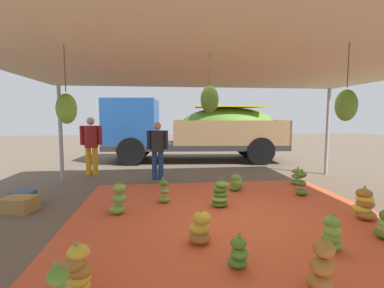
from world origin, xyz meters
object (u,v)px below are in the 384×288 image
(banana_bunch_11, at_px, (297,177))
(crate_1, at_px, (24,198))
(banana_bunch_1, at_px, (119,200))
(banana_bunch_10, at_px, (364,205))
(cargo_truck_main, at_px, (192,128))
(banana_bunch_0, at_px, (322,268))
(worker_0, at_px, (158,146))
(banana_bunch_13, at_px, (236,183))
(worker_1, at_px, (91,142))
(crate_0, at_px, (19,204))
(banana_bunch_7, at_px, (77,272))
(banana_bunch_9, at_px, (220,195))
(banana_bunch_5, at_px, (238,254))
(banana_bunch_4, at_px, (164,192))
(banana_bunch_3, at_px, (332,235))
(banana_bunch_8, at_px, (301,184))
(banana_bunch_2, at_px, (200,229))

(banana_bunch_11, height_order, crate_1, banana_bunch_11)
(banana_bunch_1, xyz_separation_m, banana_bunch_10, (4.15, -0.76, -0.01))
(banana_bunch_11, xyz_separation_m, cargo_truck_main, (-2.21, 4.29, 1.10))
(banana_bunch_0, relative_size, worker_0, 0.36)
(banana_bunch_13, relative_size, worker_1, 0.25)
(banana_bunch_0, xyz_separation_m, crate_0, (-4.14, 2.92, -0.12))
(banana_bunch_7, distance_m, banana_bunch_9, 3.17)
(banana_bunch_13, bearing_deg, banana_bunch_5, -105.19)
(banana_bunch_4, relative_size, crate_1, 1.40)
(cargo_truck_main, xyz_separation_m, crate_1, (-3.99, -5.25, -1.15))
(banana_bunch_0, distance_m, banana_bunch_3, 0.99)
(banana_bunch_13, distance_m, crate_1, 4.47)
(banana_bunch_5, distance_m, banana_bunch_11, 4.60)
(banana_bunch_5, bearing_deg, worker_0, 100.88)
(banana_bunch_13, relative_size, worker_0, 0.27)
(banana_bunch_10, relative_size, crate_1, 1.52)
(banana_bunch_7, xyz_separation_m, banana_bunch_8, (3.90, 3.06, 0.01))
(cargo_truck_main, relative_size, worker_1, 4.07)
(banana_bunch_7, bearing_deg, banana_bunch_8, 38.11)
(banana_bunch_3, xyz_separation_m, banana_bunch_7, (-2.99, -0.55, 0.02))
(banana_bunch_8, relative_size, banana_bunch_13, 1.34)
(banana_bunch_0, distance_m, crate_0, 5.07)
(banana_bunch_13, xyz_separation_m, cargo_truck_main, (-0.46, 4.76, 1.09))
(crate_0, bearing_deg, banana_bunch_1, -11.54)
(banana_bunch_11, relative_size, banana_bunch_13, 1.03)
(banana_bunch_3, distance_m, banana_bunch_8, 2.67)
(worker_1, bearing_deg, banana_bunch_2, -62.73)
(banana_bunch_4, height_order, cargo_truck_main, cargo_truck_main)
(cargo_truck_main, bearing_deg, banana_bunch_9, -91.56)
(banana_bunch_9, relative_size, worker_0, 0.35)
(banana_bunch_2, height_order, crate_1, banana_bunch_2)
(banana_bunch_9, height_order, worker_1, worker_1)
(banana_bunch_3, relative_size, banana_bunch_10, 0.88)
(banana_bunch_0, xyz_separation_m, banana_bunch_13, (0.20, 3.82, -0.06))
(banana_bunch_11, distance_m, worker_1, 5.84)
(banana_bunch_2, relative_size, banana_bunch_3, 0.96)
(banana_bunch_13, xyz_separation_m, worker_1, (-3.75, 2.26, 0.81))
(banana_bunch_7, height_order, banana_bunch_8, banana_bunch_8)
(banana_bunch_8, xyz_separation_m, banana_bunch_10, (0.33, -1.51, 0.00))
(crate_1, bearing_deg, banana_bunch_7, -58.98)
(banana_bunch_13, distance_m, cargo_truck_main, 4.90)
(banana_bunch_3, bearing_deg, banana_bunch_10, 38.88)
(banana_bunch_4, height_order, crate_0, banana_bunch_4)
(banana_bunch_8, relative_size, cargo_truck_main, 0.08)
(banana_bunch_0, bearing_deg, worker_0, 106.93)
(banana_bunch_5, distance_m, banana_bunch_10, 2.84)
(banana_bunch_1, xyz_separation_m, worker_1, (-1.25, 3.54, 0.74))
(banana_bunch_11, xyz_separation_m, crate_0, (-6.09, -1.37, -0.05))
(banana_bunch_9, height_order, crate_1, banana_bunch_9)
(banana_bunch_7, bearing_deg, banana_bunch_4, 72.75)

